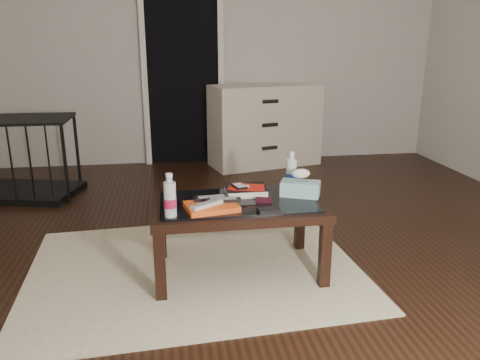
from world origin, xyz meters
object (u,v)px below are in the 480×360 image
at_px(pet_crate, 24,171).
at_px(tissue_box, 300,189).
at_px(textbook, 246,190).
at_px(coffee_table, 238,211).
at_px(water_bottle_right, 291,170).
at_px(dresser, 265,125).
at_px(water_bottle_left, 170,195).

relative_size(pet_crate, tissue_box, 4.45).
bearing_deg(textbook, pet_crate, 137.63).
bearing_deg(coffee_table, water_bottle_right, 27.29).
distance_m(pet_crate, water_bottle_right, 2.62).
xyz_separation_m(water_bottle_right, tissue_box, (0.02, -0.16, -0.07)).
xyz_separation_m(coffee_table, tissue_box, (0.39, 0.03, 0.11)).
xyz_separation_m(dresser, water_bottle_right, (-0.31, -2.34, 0.13)).
distance_m(textbook, tissue_box, 0.33).
xyz_separation_m(dresser, pet_crate, (-2.38, -0.77, -0.22)).
relative_size(coffee_table, water_bottle_left, 4.20).
height_order(coffee_table, pet_crate, pet_crate).
bearing_deg(water_bottle_left, tissue_box, 16.40).
bearing_deg(tissue_box, water_bottle_left, -139.88).
relative_size(dresser, textbook, 5.14).
relative_size(pet_crate, water_bottle_right, 4.30).
bearing_deg(water_bottle_left, textbook, 34.31).
bearing_deg(pet_crate, water_bottle_right, -22.45).
distance_m(water_bottle_left, tissue_box, 0.82).
relative_size(coffee_table, water_bottle_right, 4.20).
bearing_deg(tissue_box, water_bottle_right, 119.91).
height_order(coffee_table, dresser, dresser).
relative_size(coffee_table, pet_crate, 0.98).
bearing_deg(tissue_box, textbook, -170.96).
relative_size(dresser, pet_crate, 1.26).
bearing_deg(tissue_box, dresser, 107.00).
bearing_deg(textbook, dresser, 76.19).
bearing_deg(dresser, pet_crate, -175.99).
height_order(dresser, textbook, dresser).
xyz_separation_m(coffee_table, dresser, (0.68, 2.53, 0.05)).
xyz_separation_m(water_bottle_left, water_bottle_right, (0.76, 0.39, 0.00)).
bearing_deg(textbook, water_bottle_right, 14.11).
distance_m(pet_crate, tissue_box, 2.73).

